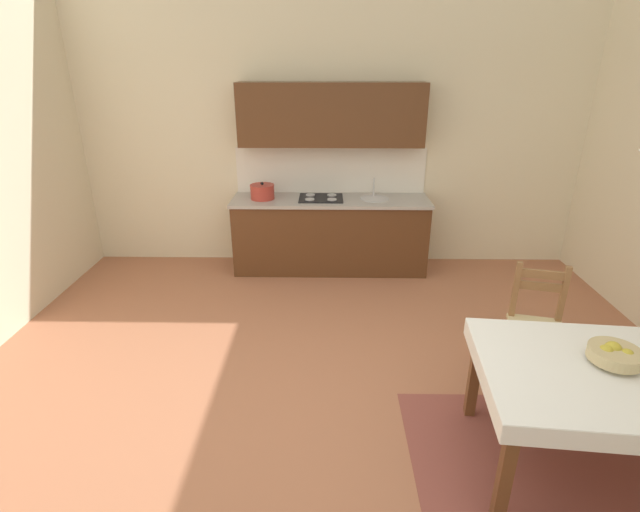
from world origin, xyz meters
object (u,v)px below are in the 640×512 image
at_px(kitchen_cabinetry, 330,201).
at_px(dining_chair_kitchen_side, 537,327).
at_px(dining_table, 598,386).
at_px(fruit_bowl, 615,354).

xyz_separation_m(kitchen_cabinetry, dining_chair_kitchen_side, (1.65, -2.18, -0.41)).
bearing_deg(kitchen_cabinetry, dining_table, -63.62).
bearing_deg(dining_table, dining_chair_kitchen_side, 85.54).
bearing_deg(dining_chair_kitchen_side, dining_table, -94.46).
height_order(dining_chair_kitchen_side, fruit_bowl, dining_chair_kitchen_side).
xyz_separation_m(dining_chair_kitchen_side, fruit_bowl, (0.02, -0.93, 0.37)).
distance_m(kitchen_cabinetry, dining_chair_kitchen_side, 2.77).
xyz_separation_m(kitchen_cabinetry, dining_table, (1.58, -3.18, -0.22)).
height_order(kitchen_cabinetry, dining_chair_kitchen_side, kitchen_cabinetry).
bearing_deg(dining_table, kitchen_cabinetry, 116.38).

